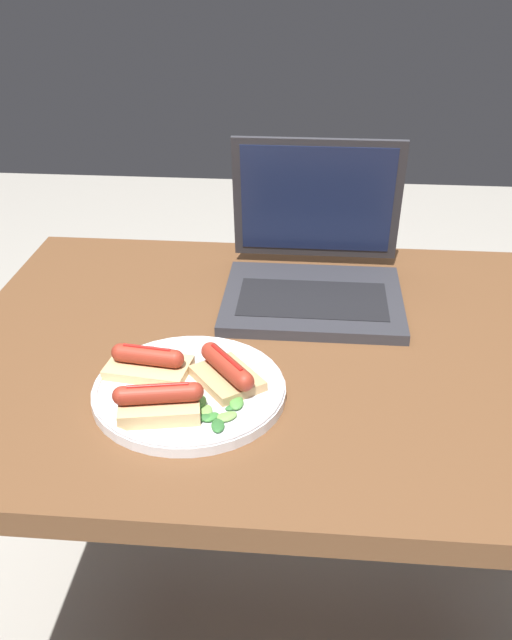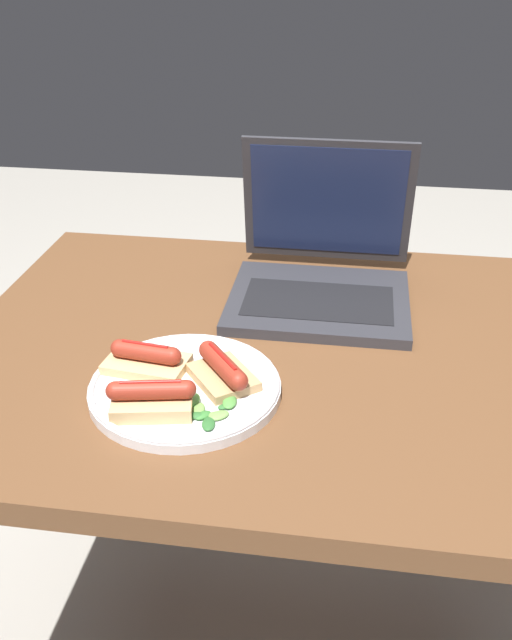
# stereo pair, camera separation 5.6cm
# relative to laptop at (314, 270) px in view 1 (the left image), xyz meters

# --- Properties ---
(desk) EXTENTS (1.07, 0.78, 0.71)m
(desk) POSITION_rel_laptop_xyz_m (-0.02, -0.17, -0.14)
(desk) COLOR brown
(desk) RESTS_ON ground_plane
(laptop) EXTENTS (0.30, 0.30, 0.25)m
(laptop) POSITION_rel_laptop_xyz_m (0.00, 0.00, 0.00)
(laptop) COLOR #2D2D33
(laptop) RESTS_ON desk
(plate) EXTENTS (0.26, 0.26, 0.02)m
(plate) POSITION_rel_laptop_xyz_m (-0.16, -0.32, -0.04)
(plate) COLOR silver
(plate) RESTS_ON desk
(sausage_toast_left) EXTENTS (0.12, 0.08, 0.04)m
(sausage_toast_left) POSITION_rel_laptop_xyz_m (-0.23, -0.29, -0.02)
(sausage_toast_left) COLOR tan
(sausage_toast_left) RESTS_ON plate
(sausage_toast_middle) EXTENTS (0.11, 0.12, 0.04)m
(sausage_toast_middle) POSITION_rel_laptop_xyz_m (-0.11, -0.31, -0.01)
(sausage_toast_middle) COLOR tan
(sausage_toast_middle) RESTS_ON plate
(sausage_toast_right) EXTENTS (0.11, 0.08, 0.05)m
(sausage_toast_right) POSITION_rel_laptop_xyz_m (-0.19, -0.39, -0.01)
(sausage_toast_right) COLOR tan
(sausage_toast_right) RESTS_ON plate
(salad_pile) EXTENTS (0.07, 0.08, 0.01)m
(salad_pile) POSITION_rel_laptop_xyz_m (-0.12, -0.38, -0.03)
(salad_pile) COLOR #4C8E3D
(salad_pile) RESTS_ON plate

